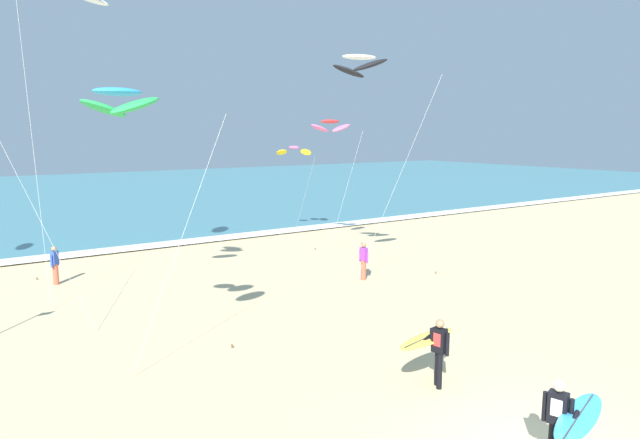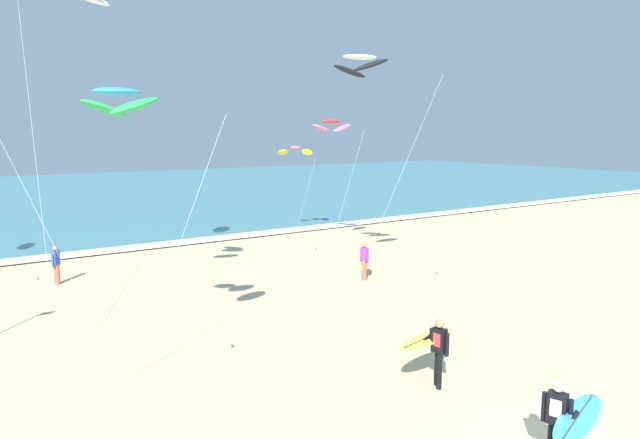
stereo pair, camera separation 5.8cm
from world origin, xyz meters
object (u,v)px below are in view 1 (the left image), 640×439
(surfer_lead, at_px, (568,418))
(kite_arc_ivory_low, at_px, (359,65))
(bystander_purple_top, at_px, (364,261))
(bystander_blue_top, at_px, (55,265))
(kite_arc_scarlet_mid, at_px, (330,126))
(kite_arc_cobalt_close, at_px, (118,102))
(surfer_trailing, at_px, (433,344))
(kite_arc_rose_far, at_px, (294,151))

(surfer_lead, relative_size, kite_arc_ivory_low, 0.26)
(kite_arc_ivory_low, xyz_separation_m, bystander_purple_top, (0.33, -0.02, -7.94))
(surfer_lead, xyz_separation_m, kite_arc_ivory_low, (4.93, 12.59, 7.70))
(bystander_blue_top, bearing_deg, surfer_lead, -73.59)
(surfer_lead, bearing_deg, bystander_blue_top, 106.41)
(kite_arc_scarlet_mid, bearing_deg, bystander_purple_top, -111.78)
(kite_arc_ivory_low, distance_m, kite_arc_cobalt_close, 11.35)
(surfer_trailing, xyz_separation_m, bystander_purple_top, (4.71, 8.67, -0.23))
(kite_arc_scarlet_mid, relative_size, kite_arc_cobalt_close, 0.95)
(kite_arc_scarlet_mid, bearing_deg, kite_arc_rose_far, 83.31)
(kite_arc_cobalt_close, xyz_separation_m, bystander_purple_top, (10.69, 4.18, -6.00))
(bystander_blue_top, bearing_deg, kite_arc_rose_far, 15.67)
(surfer_lead, height_order, bystander_blue_top, surfer_lead)
(surfer_trailing, bearing_deg, kite_arc_cobalt_close, 143.16)
(surfer_trailing, height_order, kite_arc_cobalt_close, kite_arc_cobalt_close)
(surfer_trailing, bearing_deg, surfer_lead, -98.13)
(kite_arc_scarlet_mid, distance_m, bystander_purple_top, 8.41)
(kite_arc_cobalt_close, bearing_deg, kite_arc_rose_far, 46.85)
(surfer_lead, relative_size, kite_arc_cobalt_close, 0.34)
(kite_arc_ivory_low, distance_m, bystander_purple_top, 7.95)
(kite_arc_rose_far, distance_m, bystander_purple_top, 11.45)
(kite_arc_ivory_low, height_order, bystander_purple_top, kite_arc_ivory_low)
(surfer_lead, bearing_deg, kite_arc_rose_far, 70.45)
(bystander_purple_top, bearing_deg, kite_arc_rose_far, 74.52)
(kite_arc_ivory_low, bearing_deg, surfer_lead, -111.40)
(kite_arc_cobalt_close, xyz_separation_m, bystander_blue_top, (-0.16, 10.59, -6.00))
(kite_arc_scarlet_mid, height_order, kite_arc_ivory_low, kite_arc_ivory_low)
(kite_arc_cobalt_close, height_order, bystander_purple_top, kite_arc_cobalt_close)
(kite_arc_cobalt_close, relative_size, bystander_blue_top, 4.50)
(surfer_lead, xyz_separation_m, kite_arc_rose_far, (8.10, 22.81, 4.02))
(surfer_trailing, relative_size, kite_arc_rose_far, 0.39)
(kite_arc_scarlet_mid, bearing_deg, kite_arc_cobalt_close, -142.51)
(surfer_lead, bearing_deg, kite_arc_scarlet_mid, 67.57)
(kite_arc_rose_far, bearing_deg, surfer_lead, -109.55)
(surfer_trailing, height_order, kite_arc_scarlet_mid, kite_arc_scarlet_mid)
(surfer_trailing, bearing_deg, kite_arc_scarlet_mid, 64.10)
(kite_arc_ivory_low, xyz_separation_m, bystander_blue_top, (-10.52, 6.39, -7.94))
(kite_arc_scarlet_mid, distance_m, bystander_blue_top, 14.33)
(kite_arc_ivory_low, bearing_deg, bystander_purple_top, -3.75)
(surfer_trailing, xyz_separation_m, kite_arc_scarlet_mid, (7.02, 14.46, 5.41))
(surfer_trailing, distance_m, bystander_blue_top, 16.28)
(surfer_trailing, xyz_separation_m, bystander_blue_top, (-6.14, 15.07, -0.23))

